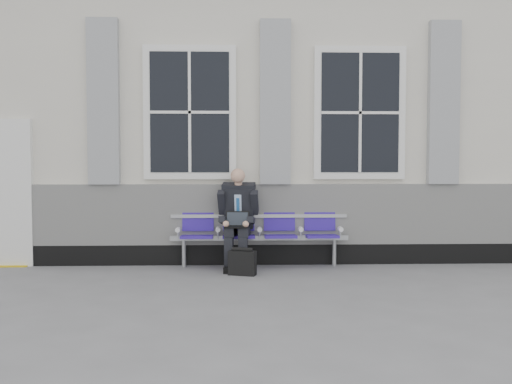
{
  "coord_description": "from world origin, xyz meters",
  "views": [
    {
      "loc": [
        -1.46,
        -6.96,
        1.52
      ],
      "look_at": [
        -1.2,
        0.9,
        1.11
      ],
      "focal_mm": 40.0,
      "sensor_mm": 36.0,
      "label": 1
    }
  ],
  "objects": [
    {
      "name": "businessman",
      "position": [
        -1.45,
        1.19,
        0.77
      ],
      "size": [
        0.6,
        0.81,
        1.43
      ],
      "color": "black",
      "rests_on": "ground"
    },
    {
      "name": "station_building",
      "position": [
        -0.02,
        3.47,
        2.22
      ],
      "size": [
        14.4,
        4.4,
        4.49
      ],
      "color": "beige",
      "rests_on": "ground"
    },
    {
      "name": "bench",
      "position": [
        -1.14,
        1.32,
        0.55
      ],
      "size": [
        2.6,
        0.47,
        0.91
      ],
      "color": "#9EA0A3",
      "rests_on": "ground"
    },
    {
      "name": "ground",
      "position": [
        0.0,
        0.0,
        0.0
      ],
      "size": [
        70.0,
        70.0,
        0.0
      ],
      "primitive_type": "plane",
      "color": "slate",
      "rests_on": "ground"
    },
    {
      "name": "briefcase",
      "position": [
        -1.39,
        0.67,
        0.17
      ],
      "size": [
        0.39,
        0.25,
        0.37
      ],
      "color": "black",
      "rests_on": "ground"
    }
  ]
}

